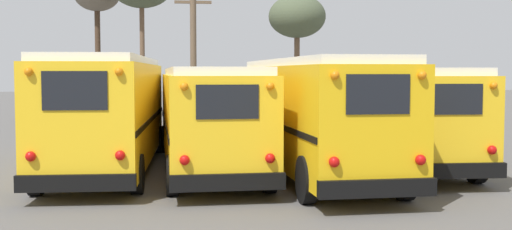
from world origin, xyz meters
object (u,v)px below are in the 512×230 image
school_bus_1 (207,114)px  utility_pole (193,55)px  school_bus_0 (109,109)px  school_bus_3 (390,112)px  bare_tree_0 (297,18)px  school_bus_2 (313,112)px

school_bus_1 → utility_pole: bearing=90.0°
school_bus_0 → utility_pole: bearing=77.2°
school_bus_3 → bare_tree_0: bearing=90.8°
school_bus_0 → bare_tree_0: 17.06m
school_bus_3 → school_bus_2: bearing=-146.9°
school_bus_1 → school_bus_3: 5.71m
school_bus_0 → bare_tree_0: (8.35, 14.34, 3.95)m
school_bus_1 → bare_tree_0: size_ratio=1.58×
school_bus_1 → bare_tree_0: bearing=69.2°
school_bus_2 → school_bus_0: bearing=163.3°
school_bus_2 → school_bus_3: size_ratio=1.02×
school_bus_3 → bare_tree_0: size_ratio=1.47×
school_bus_2 → school_bus_1: bearing=151.0°
school_bus_2 → school_bus_3: 3.41m
school_bus_1 → utility_pole: 12.84m
school_bus_1 → school_bus_2: school_bus_2 is taller
school_bus_2 → utility_pole: size_ratio=1.46×
school_bus_1 → school_bus_3: (5.71, 0.28, 0.01)m
bare_tree_0 → school_bus_2: bearing=-99.4°
school_bus_0 → bare_tree_0: bare_tree_0 is taller
school_bus_0 → school_bus_3: size_ratio=1.04×
school_bus_3 → school_bus_1: bearing=-177.2°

